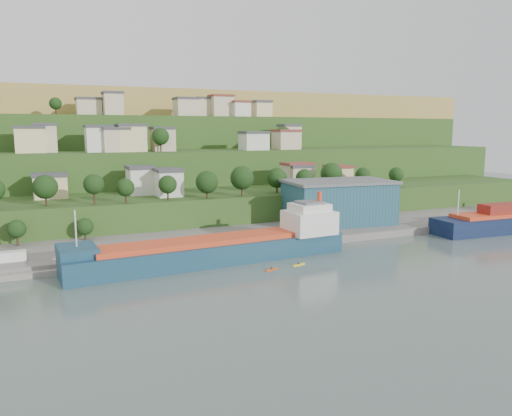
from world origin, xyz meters
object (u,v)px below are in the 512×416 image
cargo_ship_near (221,250)px  warehouse (338,202)px  kayak_orange (272,269)px  caravan (11,258)px

cargo_ship_near → warehouse: bearing=21.2°
warehouse → kayak_orange: 49.38m
caravan → kayak_orange: bearing=-23.4°
cargo_ship_near → kayak_orange: (7.43, -10.79, -2.39)m
warehouse → caravan: size_ratio=5.37×
warehouse → kayak_orange: size_ratio=9.62×
cargo_ship_near → kayak_orange: bearing=-59.2°
caravan → warehouse: bearing=6.3°
warehouse → kayak_orange: bearing=-133.9°
kayak_orange → caravan: bearing=138.2°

